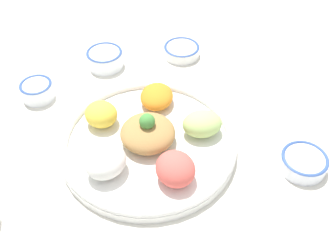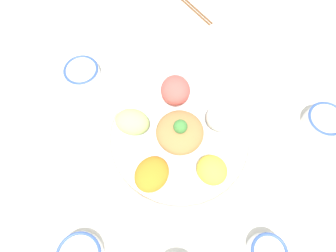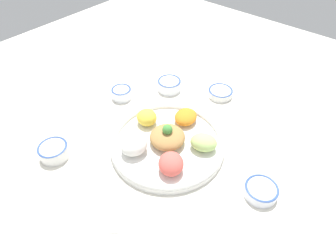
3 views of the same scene
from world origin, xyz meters
The scene contains 7 objects.
ground_plane centered at (0.00, 0.00, 0.00)m, with size 2.40×2.40×0.00m, color silver.
salad_platter centered at (0.01, 0.00, 0.03)m, with size 0.40×0.40×0.10m.
sauce_bowl_red centered at (0.22, -0.26, 0.03)m, with size 0.10×0.10×0.05m.
rice_bowl_blue centered at (-0.33, -0.03, 0.02)m, with size 0.10×0.10×0.04m.
sauce_bowl_dark centered at (0.03, -0.36, 0.02)m, with size 0.10×0.10×0.03m.
rice_bowl_plain centered at (0.33, -0.09, 0.03)m, with size 0.08×0.08×0.05m.
serving_spoon_extra centered at (-0.15, -0.33, 0.00)m, with size 0.09×0.13×0.01m.
Camera 1 is at (-0.19, 0.56, 0.68)m, focal length 42.00 mm.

